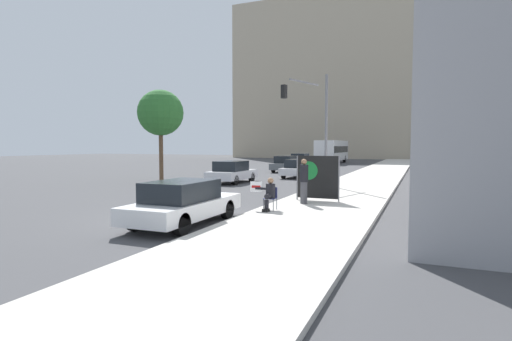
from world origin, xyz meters
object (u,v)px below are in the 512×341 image
Objects in this scene: seated_protester at (269,193)px; parked_car_curbside at (183,202)px; traffic_light_pole at (311,112)px; street_tree_near_curb at (161,113)px; city_bus_on_road at (332,150)px; car_on_road_midblock at (298,168)px; protest_banner at (317,177)px; car_on_road_distant at (286,164)px; car_on_road_nearest at (232,172)px; jogger_on_sidewalk at (304,181)px; car_on_road_far_lane at (300,160)px.

parked_car_curbside reaches higher than seated_protester.
traffic_light_pole is 10.22m from street_tree_near_curb.
city_bus_on_road is at bearing 99.55° from traffic_light_pole.
city_bus_on_road is at bearing 96.12° from car_on_road_midblock.
car_on_road_distant is at bearing 112.02° from protest_banner.
seated_protester is 0.28× the size of car_on_road_nearest.
car_on_road_midblock is 0.73× the size of street_tree_near_curb.
jogger_on_sidewalk is 0.95× the size of protest_banner.
traffic_light_pole is 13.39m from parked_car_curbside.
street_tree_near_curb is at bearing -98.74° from city_bus_on_road.
jogger_on_sidewalk is at bearing -79.69° from city_bus_on_road.
street_tree_near_curb reaches higher than city_bus_on_road.
protest_banner is 0.43× the size of parked_car_curbside.
seated_protester is 0.19× the size of street_tree_near_curb.
protest_banner is 0.42× the size of car_on_road_distant.
car_on_road_nearest reaches higher than seated_protester.
car_on_road_nearest is 6.31m from street_tree_near_curb.
traffic_light_pole is 1.44× the size of car_on_road_distant.
car_on_road_far_lane reaches higher than car_on_road_midblock.
street_tree_near_curb is at bearing 128.53° from parked_car_curbside.
car_on_road_far_lane is 9.59m from city_bus_on_road.
street_tree_near_curb is (-12.34, 6.10, 3.50)m from protest_banner.
protest_banner reaches higher than car_on_road_midblock.
traffic_light_pole is at bearing 4.52° from street_tree_near_curb.
car_on_road_midblock is (-4.72, 13.06, -0.44)m from protest_banner.
jogger_on_sidewalk is at bearing 63.26° from parked_car_curbside.
parked_car_curbside is (-2.76, -5.94, -0.44)m from protest_banner.
protest_banner is 10.35m from car_on_road_nearest.
seated_protester is 10.70m from traffic_light_pole.
traffic_light_pole is 13.66m from car_on_road_distant.
seated_protester is 0.26× the size of car_on_road_distant.
seated_protester is 15.09m from street_tree_near_curb.
car_on_road_far_lane is (-9.16, 28.77, -0.39)m from protest_banner.
car_on_road_far_lane is at bearing 105.76° from car_on_road_midblock.
traffic_light_pole reaches higher than car_on_road_midblock.
parked_car_curbside is at bearing -78.90° from car_on_road_distant.
city_bus_on_road is (0.09, 31.03, 1.07)m from car_on_road_nearest.
jogger_on_sidewalk is 14.45m from street_tree_near_curb.
seated_protester is at bearing 58.36° from parked_car_curbside.
car_on_road_midblock is (-3.73, 16.13, -0.06)m from seated_protester.
protest_banner is at bearing 65.04° from parked_car_curbside.
parked_car_curbside is at bearing -114.96° from protest_banner.
car_on_road_distant is at bearing 101.10° from parked_car_curbside.
car_on_road_far_lane is 0.70× the size of street_tree_near_curb.
car_on_road_distant is at bearing -46.75° from jogger_on_sidewalk.
parked_car_curbside is at bearing -70.06° from car_on_road_nearest.
car_on_road_distant is 10.02m from car_on_road_far_lane.
traffic_light_pole is (-2.16, 6.90, 3.30)m from protest_banner.
protest_banner is at bearing -82.72° from jogger_on_sidewalk.
traffic_light_pole is 6.51m from car_on_road_nearest.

